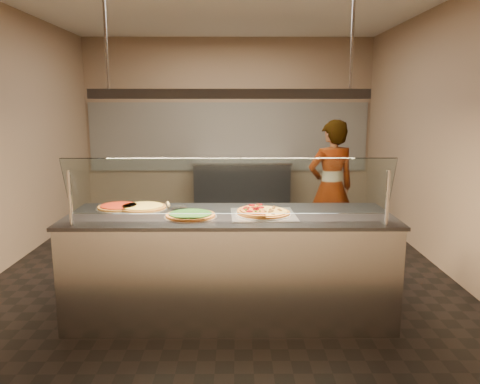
{
  "coord_description": "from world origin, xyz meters",
  "views": [
    {
      "loc": [
        0.16,
        -5.33,
        1.87
      ],
      "look_at": [
        0.19,
        -0.82,
        1.02
      ],
      "focal_mm": 35.0,
      "sensor_mm": 36.0,
      "label": 1
    }
  ],
  "objects_px": {
    "worker": "(331,188)",
    "pizza_tomato": "(119,207)",
    "perforated_tray": "(263,214)",
    "sneeze_guard": "(229,187)",
    "serving_counter": "(230,265)",
    "half_pizza_pepperoni": "(250,211)",
    "half_pizza_sausage": "(276,212)",
    "prep_table": "(242,187)",
    "pizza_spatula": "(173,205)",
    "heat_lamp_housing": "(229,94)",
    "pizza_spinach": "(191,215)",
    "pizza_cheese": "(143,207)"
  },
  "relations": [
    {
      "from": "pizza_cheese",
      "to": "pizza_tomato",
      "type": "height_order",
      "value": "same"
    },
    {
      "from": "half_pizza_pepperoni",
      "to": "pizza_spatula",
      "type": "height_order",
      "value": "half_pizza_pepperoni"
    },
    {
      "from": "sneeze_guard",
      "to": "half_pizza_pepperoni",
      "type": "height_order",
      "value": "sneeze_guard"
    },
    {
      "from": "sneeze_guard",
      "to": "prep_table",
      "type": "relative_size",
      "value": 1.57
    },
    {
      "from": "serving_counter",
      "to": "perforated_tray",
      "type": "relative_size",
      "value": 4.94
    },
    {
      "from": "pizza_spinach",
      "to": "pizza_tomato",
      "type": "xyz_separation_m",
      "value": [
        -0.69,
        0.35,
        -0.0
      ]
    },
    {
      "from": "pizza_tomato",
      "to": "pizza_spatula",
      "type": "height_order",
      "value": "pizza_spatula"
    },
    {
      "from": "half_pizza_pepperoni",
      "to": "half_pizza_sausage",
      "type": "xyz_separation_m",
      "value": [
        0.22,
        -0.0,
        -0.01
      ]
    },
    {
      "from": "prep_table",
      "to": "worker",
      "type": "relative_size",
      "value": 0.97
    },
    {
      "from": "pizza_cheese",
      "to": "prep_table",
      "type": "xyz_separation_m",
      "value": [
        0.94,
        3.71,
        -0.48
      ]
    },
    {
      "from": "half_pizza_pepperoni",
      "to": "heat_lamp_housing",
      "type": "distance_m",
      "value": 1.0
    },
    {
      "from": "heat_lamp_housing",
      "to": "sneeze_guard",
      "type": "bearing_deg",
      "value": -90.0
    },
    {
      "from": "serving_counter",
      "to": "pizza_cheese",
      "type": "height_order",
      "value": "pizza_cheese"
    },
    {
      "from": "pizza_cheese",
      "to": "heat_lamp_housing",
      "type": "distance_m",
      "value": 1.3
    },
    {
      "from": "half_pizza_sausage",
      "to": "prep_table",
      "type": "relative_size",
      "value": 0.28
    },
    {
      "from": "pizza_spatula",
      "to": "worker",
      "type": "relative_size",
      "value": 0.13
    },
    {
      "from": "perforated_tray",
      "to": "half_pizza_pepperoni",
      "type": "height_order",
      "value": "half_pizza_pepperoni"
    },
    {
      "from": "perforated_tray",
      "to": "half_pizza_sausage",
      "type": "bearing_deg",
      "value": 0.0
    },
    {
      "from": "worker",
      "to": "heat_lamp_housing",
      "type": "height_order",
      "value": "heat_lamp_housing"
    },
    {
      "from": "pizza_spinach",
      "to": "pizza_cheese",
      "type": "xyz_separation_m",
      "value": [
        -0.47,
        0.33,
        -0.0
      ]
    },
    {
      "from": "half_pizza_pepperoni",
      "to": "pizza_spatula",
      "type": "relative_size",
      "value": 2.04
    },
    {
      "from": "sneeze_guard",
      "to": "pizza_spatula",
      "type": "relative_size",
      "value": 11.34
    },
    {
      "from": "pizza_spinach",
      "to": "pizza_tomato",
      "type": "relative_size",
      "value": 1.1
    },
    {
      "from": "half_pizza_pepperoni",
      "to": "pizza_spinach",
      "type": "xyz_separation_m",
      "value": [
        -0.51,
        -0.07,
        -0.02
      ]
    },
    {
      "from": "sneeze_guard",
      "to": "pizza_spatula",
      "type": "bearing_deg",
      "value": 131.93
    },
    {
      "from": "pizza_spinach",
      "to": "sneeze_guard",
      "type": "bearing_deg",
      "value": -35.29
    },
    {
      "from": "perforated_tray",
      "to": "sneeze_guard",
      "type": "bearing_deg",
      "value": -133.02
    },
    {
      "from": "half_pizza_pepperoni",
      "to": "prep_table",
      "type": "relative_size",
      "value": 0.28
    },
    {
      "from": "pizza_tomato",
      "to": "heat_lamp_housing",
      "type": "xyz_separation_m",
      "value": [
        1.02,
        -0.24,
        1.01
      ]
    },
    {
      "from": "sneeze_guard",
      "to": "half_pizza_sausage",
      "type": "distance_m",
      "value": 0.57
    },
    {
      "from": "serving_counter",
      "to": "pizza_spatula",
      "type": "height_order",
      "value": "pizza_spatula"
    },
    {
      "from": "serving_counter",
      "to": "pizza_spinach",
      "type": "height_order",
      "value": "pizza_spinach"
    },
    {
      "from": "sneeze_guard",
      "to": "worker",
      "type": "xyz_separation_m",
      "value": [
        1.23,
        2.11,
        -0.38
      ]
    },
    {
      "from": "serving_counter",
      "to": "pizza_spatula",
      "type": "distance_m",
      "value": 0.76
    },
    {
      "from": "half_pizza_sausage",
      "to": "pizza_spatula",
      "type": "distance_m",
      "value": 0.97
    },
    {
      "from": "pizza_spinach",
      "to": "worker",
      "type": "xyz_separation_m",
      "value": [
        1.56,
        1.88,
        -0.1
      ]
    },
    {
      "from": "worker",
      "to": "half_pizza_sausage",
      "type": "bearing_deg",
      "value": 49.03
    },
    {
      "from": "pizza_spatula",
      "to": "worker",
      "type": "height_order",
      "value": "worker"
    },
    {
      "from": "prep_table",
      "to": "worker",
      "type": "height_order",
      "value": "worker"
    },
    {
      "from": "serving_counter",
      "to": "pizza_tomato",
      "type": "xyz_separation_m",
      "value": [
        -1.02,
        0.24,
        0.48
      ]
    },
    {
      "from": "heat_lamp_housing",
      "to": "prep_table",
      "type": "bearing_deg",
      "value": 87.94
    },
    {
      "from": "pizza_cheese",
      "to": "prep_table",
      "type": "height_order",
      "value": "pizza_cheese"
    },
    {
      "from": "serving_counter",
      "to": "perforated_tray",
      "type": "xyz_separation_m",
      "value": [
        0.29,
        -0.04,
        0.47
      ]
    },
    {
      "from": "pizza_tomato",
      "to": "serving_counter",
      "type": "bearing_deg",
      "value": -13.27
    },
    {
      "from": "perforated_tray",
      "to": "pizza_cheese",
      "type": "relative_size",
      "value": 1.26
    },
    {
      "from": "serving_counter",
      "to": "pizza_tomato",
      "type": "bearing_deg",
      "value": 166.73
    },
    {
      "from": "prep_table",
      "to": "heat_lamp_housing",
      "type": "height_order",
      "value": "heat_lamp_housing"
    },
    {
      "from": "half_pizza_sausage",
      "to": "prep_table",
      "type": "xyz_separation_m",
      "value": [
        -0.26,
        3.96,
        -0.49
      ]
    },
    {
      "from": "worker",
      "to": "pizza_tomato",
      "type": "bearing_deg",
      "value": 17.95
    },
    {
      "from": "perforated_tray",
      "to": "prep_table",
      "type": "xyz_separation_m",
      "value": [
        -0.15,
        3.96,
        -0.47
      ]
    }
  ]
}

